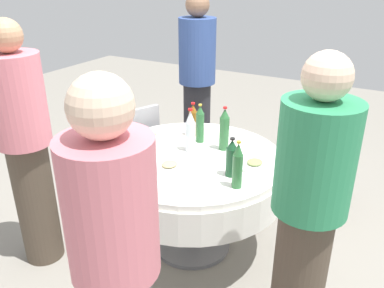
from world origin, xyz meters
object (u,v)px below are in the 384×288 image
bottle_clear_west (190,132)px  wine_glass_rear (131,154)px  bottle_green_far (238,166)px  bottle_amber_rear (193,121)px  chair_near (133,145)px  plate_east (169,166)px  plate_outer (255,164)px  person_far (117,269)px  bottle_green_south (200,124)px  person_west (26,146)px  dining_table (192,176)px  chair_south (304,151)px  person_inner (307,219)px  person_mid (197,83)px  wine_glass_mid (134,139)px  plate_front (151,136)px  bottle_green_mid (224,130)px  bottle_dark_green_inner (232,158)px

bottle_clear_west → wine_glass_rear: bearing=-23.1°
bottle_green_far → bottle_amber_rear: size_ratio=1.11×
chair_near → plate_east: bearing=-103.9°
bottle_green_far → plate_outer: 0.33m
person_far → bottle_green_south: bearing=-90.0°
bottle_clear_west → person_west: (0.68, -0.82, -0.02)m
dining_table → chair_south: chair_south is taller
chair_near → wine_glass_rear: bearing=-118.9°
bottle_amber_rear → person_far: size_ratio=0.16×
bottle_clear_west → chair_south: (-0.85, 0.59, -0.36)m
bottle_clear_west → person_west: size_ratio=0.19×
dining_table → chair_near: chair_near is taller
plate_outer → chair_south: 0.89m
bottle_green_far → person_west: (0.38, -1.30, -0.01)m
bottle_green_south → person_inner: (0.75, 0.96, -0.03)m
wine_glass_rear → dining_table: bearing=146.7°
person_mid → wine_glass_mid: bearing=-108.2°
plate_outer → chair_near: chair_near is taller
bottle_amber_rear → plate_outer: (0.24, 0.58, -0.11)m
wine_glass_rear → chair_south: size_ratio=0.17×
plate_front → bottle_amber_rear: bearing=127.0°
dining_table → bottle_green_south: (-0.24, -0.07, 0.29)m
chair_near → wine_glass_mid: bearing=-116.8°
dining_table → bottle_green_mid: bottle_green_mid is taller
plate_front → chair_near: 0.47m
wine_glass_mid → wine_glass_rear: (0.21, 0.14, 0.01)m
bottle_green_far → plate_east: bottle_green_far is taller
plate_front → person_inner: (0.63, 1.32, 0.10)m
bottle_green_south → wine_glass_mid: bottle_green_south is taller
plate_east → plate_outer: (-0.29, 0.46, 0.00)m
bottle_dark_green_inner → plate_outer: 0.23m
wine_glass_rear → chair_near: (-0.68, -0.53, -0.33)m
bottle_amber_rear → plate_front: 0.34m
bottle_green_far → plate_front: bottle_green_far is taller
bottle_green_south → plate_east: bearing=3.4°
bottle_green_far → person_far: 0.98m
chair_near → bottle_clear_west: bearing=-86.7°
wine_glass_mid → bottle_green_south: bearing=141.3°
bottle_green_far → person_inner: person_inner is taller
bottle_dark_green_inner → person_mid: 1.52m
plate_outer → bottle_amber_rear: bearing=-112.0°
person_far → person_inner: person_inner is taller
person_west → bottle_green_far: bearing=-108.8°
bottle_dark_green_inner → plate_front: bottle_dark_green_inner is taller
bottle_green_mid → wine_glass_rear: 0.67m
plate_east → chair_near: 0.94m
person_west → wine_glass_mid: bearing=-81.8°
person_far → person_mid: bearing=-84.5°
plate_east → plate_outer: bearing=122.4°
dining_table → plate_front: plate_front is taller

